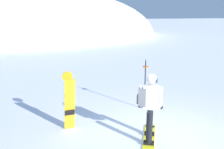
% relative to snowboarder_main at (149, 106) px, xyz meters
% --- Properties ---
extents(ground_plane, '(300.00, 300.00, 0.00)m').
position_rel_snowboarder_main_xyz_m(ground_plane, '(0.34, -0.02, -0.92)').
color(ground_plane, white).
extents(ridge_peak_main, '(42.46, 38.22, 14.73)m').
position_rel_snowboarder_main_xyz_m(ridge_peak_main, '(-1.99, 36.50, -0.92)').
color(ridge_peak_main, white).
rests_on(ridge_peak_main, ground).
extents(snowboarder_main, '(1.11, 1.60, 1.71)m').
position_rel_snowboarder_main_xyz_m(snowboarder_main, '(0.00, 0.00, 0.00)').
color(snowboarder_main, yellow).
rests_on(snowboarder_main, ground).
extents(spare_snowboard, '(0.28, 0.37, 1.63)m').
position_rel_snowboarder_main_xyz_m(spare_snowboard, '(-1.69, 1.25, -0.09)').
color(spare_snowboard, orange).
rests_on(spare_snowboard, ground).
extents(piste_marker_near, '(0.20, 0.20, 1.70)m').
position_rel_snowboarder_main_xyz_m(piste_marker_near, '(0.93, 1.87, 0.06)').
color(piste_marker_near, black).
rests_on(piste_marker_near, ground).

